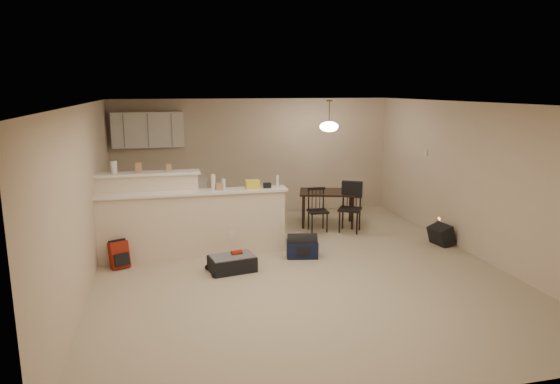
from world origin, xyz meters
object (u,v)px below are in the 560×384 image
object	(u,v)px
dining_chair_near	(318,210)
dining_chair_far	(350,208)
dining_table	(328,195)
navy_duffel	(302,249)
black_daypack	(441,235)
red_backpack	(119,255)
suitcase	(232,264)
pendant_lamp	(329,126)

from	to	relation	value
dining_chair_near	dining_chair_far	distance (m)	0.62
dining_table	navy_duffel	xyz separation A→B (m)	(-1.03, -1.79, -0.47)
navy_duffel	black_daypack	distance (m)	2.57
dining_chair_far	black_daypack	world-z (taller)	dining_chair_far
red_backpack	black_daypack	world-z (taller)	red_backpack
dining_chair_far	suitcase	xyz separation A→B (m)	(-2.50, -1.58, -0.36)
dining_chair_far	navy_duffel	size ratio (longest dim) A/B	1.87
dining_chair_far	black_daypack	size ratio (longest dim) A/B	2.41
dining_chair_near	black_daypack	size ratio (longest dim) A/B	2.14
dining_chair_near	red_backpack	xyz separation A→B (m)	(-3.58, -1.22, -0.21)
suitcase	black_daypack	xyz separation A→B (m)	(3.77, 0.43, 0.06)
pendant_lamp	red_backpack	world-z (taller)	pendant_lamp
navy_duffel	dining_chair_far	bearing A→B (deg)	54.42
dining_table	navy_duffel	distance (m)	2.12
pendant_lamp	black_daypack	world-z (taller)	pendant_lamp
black_daypack	dining_table	bearing A→B (deg)	32.59
dining_table	red_backpack	bearing A→B (deg)	-140.75
suitcase	navy_duffel	distance (m)	1.25
dining_table	navy_duffel	size ratio (longest dim) A/B	2.54
dining_chair_near	navy_duffel	bearing A→B (deg)	-114.40
red_backpack	pendant_lamp	bearing A→B (deg)	-1.19
dining_chair_near	dining_chair_far	size ratio (longest dim) A/B	0.89
pendant_lamp	red_backpack	size ratio (longest dim) A/B	1.50
dining_chair_far	navy_duffel	distance (m)	1.82
red_backpack	black_daypack	xyz separation A→B (m)	(5.44, -0.12, -0.03)
dining_chair_near	navy_duffel	size ratio (longest dim) A/B	1.66
pendant_lamp	navy_duffel	distance (m)	2.77
dining_table	pendant_lamp	world-z (taller)	pendant_lamp
pendant_lamp	suitcase	distance (m)	3.62
pendant_lamp	suitcase	bearing A→B (deg)	-136.27
pendant_lamp	dining_chair_far	size ratio (longest dim) A/B	0.66
pendant_lamp	dining_chair_far	xyz separation A→B (m)	(0.27, -0.56, -1.52)
suitcase	dining_chair_far	bearing A→B (deg)	21.99
dining_table	dining_chair_near	bearing A→B (deg)	-113.41
dining_chair_far	red_backpack	world-z (taller)	dining_chair_far
dining_table	suitcase	world-z (taller)	dining_table
black_daypack	dining_chair_near	bearing A→B (deg)	44.97
black_daypack	pendant_lamp	bearing A→B (deg)	32.59
dining_table	dining_chair_far	size ratio (longest dim) A/B	1.36
red_backpack	black_daypack	bearing A→B (deg)	-24.63
red_backpack	navy_duffel	bearing A→B (deg)	-27.23
suitcase	dining_table	bearing A→B (deg)	33.42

